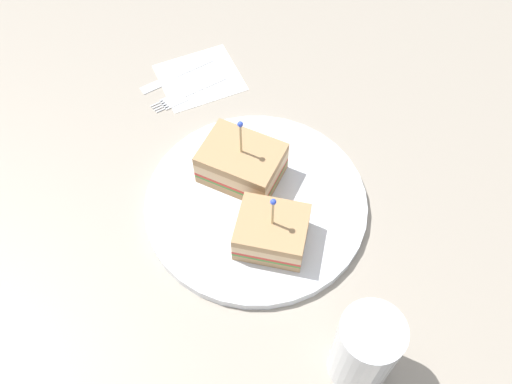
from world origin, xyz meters
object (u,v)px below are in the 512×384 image
(plate, at_px, (256,203))
(sandwich_half_front, at_px, (242,163))
(drink_glass, at_px, (364,351))
(fork, at_px, (182,96))
(knife, at_px, (174,76))
(napkin, at_px, (200,77))
(sandwich_half_back, at_px, (272,232))

(plate, distance_m, sandwich_half_front, 0.05)
(plate, bearing_deg, sandwich_half_front, 74.58)
(plate, relative_size, drink_glass, 2.53)
(drink_glass, bearing_deg, fork, 79.38)
(sandwich_half_front, xyz_separation_m, knife, (0.04, 0.21, -0.04))
(sandwich_half_front, relative_size, napkin, 1.03)
(sandwich_half_back, xyz_separation_m, knife, (0.07, 0.31, -0.03))
(fork, height_order, knife, same)
(sandwich_half_back, xyz_separation_m, fork, (0.06, 0.27, -0.03))
(sandwich_half_front, relative_size, sandwich_half_back, 1.12)
(drink_glass, relative_size, napkin, 0.96)
(sandwich_half_back, height_order, napkin, sandwich_half_back)
(sandwich_half_back, height_order, drink_glass, drink_glass)
(drink_glass, height_order, knife, drink_glass)
(knife, bearing_deg, drink_glass, -101.34)
(sandwich_half_front, relative_size, knife, 0.97)
(plate, relative_size, napkin, 2.43)
(plate, distance_m, napkin, 0.24)
(napkin, height_order, fork, fork)
(drink_glass, xyz_separation_m, napkin, (0.13, 0.46, -0.05))
(fork, relative_size, knife, 0.97)
(sandwich_half_back, bearing_deg, fork, 77.63)
(sandwich_half_front, bearing_deg, fork, 81.67)
(sandwich_half_front, distance_m, drink_glass, 0.28)
(drink_glass, bearing_deg, plate, 78.60)
(sandwich_half_back, height_order, knife, sandwich_half_back)
(sandwich_half_front, height_order, fork, sandwich_half_front)
(plate, height_order, napkin, plate)
(drink_glass, xyz_separation_m, fork, (0.08, 0.44, -0.05))
(drink_glass, bearing_deg, knife, 78.66)
(napkin, relative_size, knife, 0.94)
(plate, xyz_separation_m, napkin, (0.08, 0.23, -0.01))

